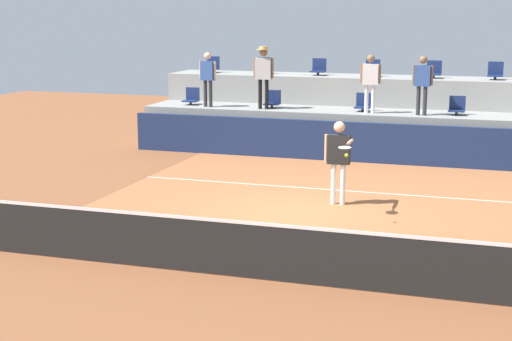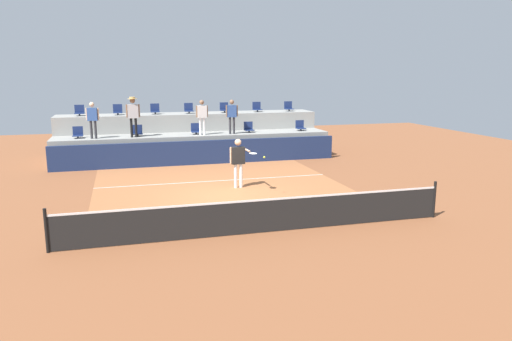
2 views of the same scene
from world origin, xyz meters
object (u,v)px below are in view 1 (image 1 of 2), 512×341
(stadium_chair_lower_left, at_px, (273,101))
(tennis_player, at_px, (339,154))
(stadium_chair_lower_center, at_px, (363,104))
(stadium_chair_upper_far_left, at_px, (212,66))
(stadium_chair_upper_mid_left, at_px, (319,68))
(stadium_chair_upper_mid_right, at_px, (434,71))
(spectator_with_hat, at_px, (263,70))
(stadium_chair_lower_far_left, at_px, (192,98))
(spectator_leaning_on_rail, at_px, (370,78))
(stadium_chair_upper_right, at_px, (495,72))
(spectator_in_white, at_px, (422,80))
(spectator_in_grey, at_px, (208,74))
(stadium_chair_upper_left, at_px, (264,67))
(stadium_chair_upper_center, at_px, (372,70))
(tennis_ball, at_px, (346,155))
(stadium_chair_lower_right, at_px, (457,107))

(stadium_chair_lower_left, relative_size, tennis_player, 0.29)
(stadium_chair_lower_center, bearing_deg, stadium_chair_upper_far_left, 161.30)
(stadium_chair_upper_mid_left, bearing_deg, stadium_chair_lower_left, -117.96)
(stadium_chair_upper_mid_right, xyz_separation_m, spectator_with_hat, (-4.66, -2.18, 0.07))
(stadium_chair_upper_mid_left, bearing_deg, spectator_with_hat, -117.27)
(stadium_chair_lower_far_left, distance_m, spectator_leaning_on_rail, 5.63)
(stadium_chair_upper_right, height_order, spectator_in_white, spectator_in_white)
(stadium_chair_lower_left, xyz_separation_m, stadium_chair_upper_far_left, (-2.61, 1.80, 0.85))
(stadium_chair_upper_far_left, distance_m, tennis_player, 9.99)
(stadium_chair_lower_center, relative_size, stadium_chair_upper_mid_right, 1.00)
(stadium_chair_upper_mid_left, bearing_deg, spectator_in_grey, -142.68)
(stadium_chair_upper_far_left, height_order, spectator_leaning_on_rail, spectator_leaning_on_rail)
(stadium_chair_upper_far_left, distance_m, spectator_in_grey, 2.30)
(spectator_with_hat, xyz_separation_m, spectator_in_white, (4.56, -0.00, -0.16))
(stadium_chair_upper_left, xyz_separation_m, stadium_chair_upper_mid_right, (5.33, 0.00, 0.00))
(stadium_chair_lower_center, relative_size, stadium_chair_upper_center, 1.00)
(spectator_with_hat, bearing_deg, stadium_chair_upper_mid_right, 25.11)
(stadium_chair_upper_center, distance_m, tennis_player, 8.08)
(spectator_leaning_on_rail, height_order, spectator_in_white, spectator_leaning_on_rail)
(stadium_chair_upper_far_left, distance_m, stadium_chair_upper_center, 5.25)
(stadium_chair_upper_mid_left, relative_size, stadium_chair_upper_mid_right, 1.00)
(stadium_chair_upper_left, bearing_deg, stadium_chair_lower_center, -26.92)
(stadium_chair_upper_right, bearing_deg, stadium_chair_lower_far_left, -168.51)
(stadium_chair_upper_mid_right, bearing_deg, spectator_in_grey, -161.15)
(stadium_chair_upper_mid_right, height_order, spectator_leaning_on_rail, spectator_leaning_on_rail)
(stadium_chair_upper_left, relative_size, tennis_ball, 7.65)
(stadium_chair_lower_far_left, xyz_separation_m, stadium_chair_upper_mid_left, (3.56, 1.80, 0.85))
(tennis_player, height_order, spectator_leaning_on_rail, spectator_leaning_on_rail)
(stadium_chair_lower_center, bearing_deg, spectator_in_white, -12.85)
(stadium_chair_upper_far_left, relative_size, spectator_with_hat, 0.29)
(stadium_chair_upper_left, distance_m, stadium_chair_upper_mid_left, 1.79)
(stadium_chair_lower_far_left, xyz_separation_m, stadium_chair_upper_right, (8.85, 1.80, 0.85))
(spectator_in_grey, height_order, spectator_with_hat, spectator_with_hat)
(stadium_chair_lower_far_left, relative_size, stadium_chair_lower_left, 1.00)
(stadium_chair_lower_left, bearing_deg, spectator_leaning_on_rail, -7.39)
(stadium_chair_upper_right, relative_size, spectator_leaning_on_rail, 0.32)
(stadium_chair_upper_right, bearing_deg, stadium_chair_upper_mid_left, 180.00)
(stadium_chair_upper_mid_left, bearing_deg, stadium_chair_upper_center, 0.00)
(stadium_chair_lower_left, distance_m, spectator_leaning_on_rail, 3.08)
(stadium_chair_upper_far_left, xyz_separation_m, spectator_in_white, (7.00, -2.18, -0.09))
(stadium_chair_upper_center, height_order, tennis_ball, stadium_chair_upper_center)
(stadium_chair_lower_far_left, xyz_separation_m, stadium_chair_lower_left, (2.60, 0.00, 0.00))
(tennis_player, relative_size, tennis_ball, 26.41)
(stadium_chair_upper_mid_left, distance_m, stadium_chair_upper_center, 1.69)
(stadium_chair_upper_right, bearing_deg, spectator_leaning_on_rail, -146.46)
(stadium_chair_lower_right, distance_m, stadium_chair_upper_left, 6.47)
(tennis_ball, bearing_deg, stadium_chair_lower_far_left, 129.42)
(stadium_chair_upper_far_left, relative_size, spectator_leaning_on_rail, 0.32)
(stadium_chair_upper_mid_right, distance_m, stadium_chair_upper_right, 1.76)
(stadium_chair_lower_left, relative_size, tennis_ball, 7.65)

